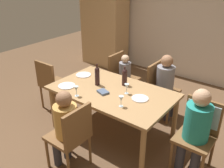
% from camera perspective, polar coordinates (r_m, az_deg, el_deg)
% --- Properties ---
extents(ground_plane, '(10.00, 10.00, 0.00)m').
position_cam_1_polar(ground_plane, '(3.97, 0.00, -10.87)').
color(ground_plane, brown).
extents(rear_room_partition, '(6.40, 0.12, 2.70)m').
position_cam_1_polar(rear_room_partition, '(5.69, 17.53, 14.34)').
color(rear_room_partition, beige).
rests_on(rear_room_partition, ground_plane).
extents(armoire_cabinet, '(1.18, 0.62, 2.18)m').
position_cam_1_polar(armoire_cabinet, '(6.32, -1.77, 14.20)').
color(armoire_cabinet, tan).
rests_on(armoire_cabinet, ground_plane).
extents(dining_table, '(1.77, 1.05, 0.73)m').
position_cam_1_polar(dining_table, '(3.61, 0.00, -2.52)').
color(dining_table, '#A87F51').
rests_on(dining_table, ground_plane).
extents(chair_right_end, '(0.44, 0.46, 0.92)m').
position_cam_1_polar(chair_right_end, '(3.26, 19.59, -8.92)').
color(chair_right_end, brown).
rests_on(chair_right_end, ground_plane).
extents(chair_far_right, '(0.44, 0.44, 0.92)m').
position_cam_1_polar(chair_far_right, '(4.21, 10.91, -0.51)').
color(chair_far_right, brown).
rests_on(chair_far_right, ground_plane).
extents(chair_near, '(0.44, 0.44, 0.92)m').
position_cam_1_polar(chair_near, '(3.07, -9.22, -11.33)').
color(chair_near, brown).
rests_on(chair_near, ground_plane).
extents(chair_far_left, '(0.44, 0.44, 0.92)m').
position_cam_1_polar(chair_far_left, '(4.58, 2.08, 2.17)').
color(chair_far_left, brown).
rests_on(chair_far_left, ground_plane).
extents(chair_left_end, '(0.44, 0.44, 0.92)m').
position_cam_1_polar(chair_left_end, '(4.42, -13.82, 0.49)').
color(chair_left_end, brown).
rests_on(chair_left_end, ground_plane).
extents(person_woman_host, '(0.31, 0.35, 1.14)m').
position_cam_1_polar(person_woman_host, '(3.10, 18.82, -9.30)').
color(person_woman_host, '#33333D').
rests_on(person_woman_host, ground_plane).
extents(person_man_bearded, '(0.34, 0.29, 1.10)m').
position_cam_1_polar(person_man_bearded, '(4.13, 12.41, 0.40)').
color(person_man_bearded, '#33333D').
rests_on(person_man_bearded, ground_plane).
extents(person_man_guest, '(0.33, 0.28, 1.08)m').
position_cam_1_polar(person_man_guest, '(3.08, -10.82, -9.05)').
color(person_man_guest, '#33333D').
rests_on(person_man_guest, ground_plane).
extents(person_child_small, '(0.25, 0.22, 0.94)m').
position_cam_1_polar(person_child_small, '(4.51, 3.23, 2.14)').
color(person_child_small, '#33333D').
rests_on(person_child_small, ground_plane).
extents(wine_bottle_tall_green, '(0.08, 0.08, 0.30)m').
position_cam_1_polar(wine_bottle_tall_green, '(3.68, 2.92, 1.70)').
color(wine_bottle_tall_green, black).
rests_on(wine_bottle_tall_green, dining_table).
extents(wine_bottle_dark_red, '(0.07, 0.07, 0.34)m').
position_cam_1_polar(wine_bottle_dark_red, '(3.68, -3.44, 1.96)').
color(wine_bottle_dark_red, black).
rests_on(wine_bottle_dark_red, dining_table).
extents(wine_glass_near_left, '(0.07, 0.07, 0.15)m').
position_cam_1_polar(wine_glass_near_left, '(3.13, 2.13, -3.49)').
color(wine_glass_near_left, silver).
rests_on(wine_glass_near_left, dining_table).
extents(wine_glass_centre, '(0.07, 0.07, 0.15)m').
position_cam_1_polar(wine_glass_centre, '(3.41, -8.25, -1.16)').
color(wine_glass_centre, silver).
rests_on(wine_glass_centre, dining_table).
extents(wine_glass_near_right, '(0.07, 0.07, 0.15)m').
position_cam_1_polar(wine_glass_near_right, '(3.45, 3.42, -0.63)').
color(wine_glass_near_right, silver).
rests_on(wine_glass_near_right, dining_table).
extents(dinner_plate_host, '(0.26, 0.26, 0.01)m').
position_cam_1_polar(dinner_plate_host, '(3.75, -10.43, -0.42)').
color(dinner_plate_host, white).
rests_on(dinner_plate_host, dining_table).
extents(dinner_plate_guest_left, '(0.23, 0.23, 0.01)m').
position_cam_1_polar(dinner_plate_guest_left, '(3.37, 6.49, -3.32)').
color(dinner_plate_guest_left, white).
rests_on(dinner_plate_guest_left, dining_table).
extents(dinner_plate_guest_right, '(0.25, 0.25, 0.01)m').
position_cam_1_polar(dinner_plate_guest_right, '(4.09, -6.59, 2.11)').
color(dinner_plate_guest_right, white).
rests_on(dinner_plate_guest_right, dining_table).
extents(folded_napkin, '(0.19, 0.16, 0.03)m').
position_cam_1_polar(folded_napkin, '(3.50, -2.10, -1.84)').
color(folded_napkin, '#4C5B75').
rests_on(folded_napkin, dining_table).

